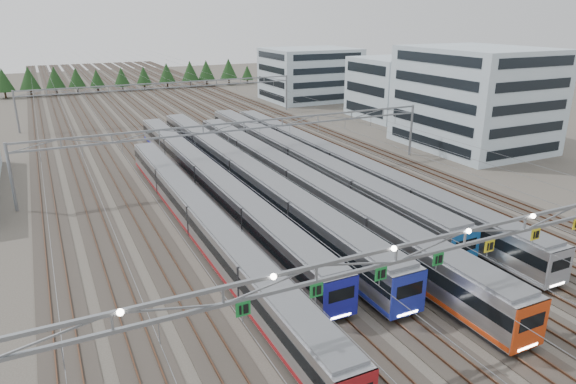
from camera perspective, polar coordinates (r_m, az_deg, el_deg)
name	(u,v)px	position (r m, az deg, el deg)	size (l,w,h in m)	color
ground	(453,332)	(39.36, 17.88, -14.63)	(400.00, 400.00, 0.00)	#47423A
track_bed	(152,103)	(126.61, -14.90, 9.56)	(54.00, 260.00, 5.42)	#2D2823
train_a	(201,220)	(51.50, -9.65, -3.07)	(2.73, 55.93, 3.55)	black
train_b	(206,178)	(64.07, -9.08, 1.53)	(2.88, 63.53, 3.75)	black
train_c	(241,173)	(65.06, -5.20, 2.10)	(3.09, 66.53, 4.03)	black
train_d	(298,184)	(60.76, 1.11, 0.92)	(3.07, 65.89, 4.00)	black
train_e	(298,161)	(70.13, 1.15, 3.48)	(3.15, 62.49, 4.11)	black
train_f	(339,164)	(69.65, 5.64, 3.13)	(2.89, 67.47, 3.77)	black
gantry_near	(465,242)	(35.92, 19.10, -5.25)	(56.36, 0.61, 8.08)	gray
gantry_mid	(244,132)	(68.81, -4.89, 6.61)	(56.36, 0.36, 8.00)	gray
gantry_far	(165,90)	(111.38, -13.51, 10.99)	(56.36, 0.36, 8.00)	gray
depot_bldg_south	(474,98)	(91.10, 20.01, 9.76)	(18.00, 22.00, 16.29)	#A3B7C3
depot_bldg_mid	(392,88)	(114.09, 11.51, 11.26)	(14.00, 16.00, 12.56)	#A3B7C3
depot_bldg_north	(310,74)	(136.09, 2.46, 12.94)	(22.00, 18.00, 13.01)	#A3B7C3
treeline	(145,75)	(160.05, -15.58, 12.40)	(106.40, 5.60, 7.02)	#332114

